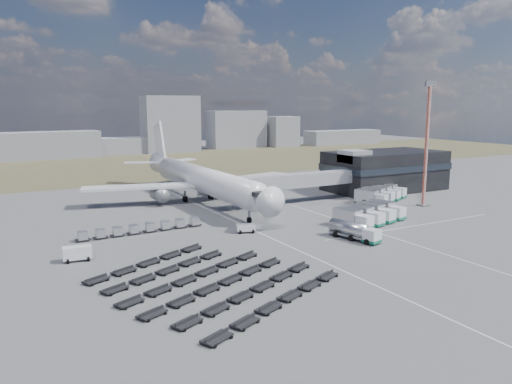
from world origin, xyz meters
TOP-DOWN VIEW (x-y plane):
  - ground at (0.00, 0.00)m, footprint 420.00×420.00m
  - grass_strip at (0.00, 110.00)m, footprint 420.00×90.00m
  - lane_markings at (9.77, 3.00)m, footprint 47.12×110.00m
  - terminal at (47.77, 23.96)m, footprint 30.40×16.40m
  - jet_bridge at (15.90, 20.42)m, footprint 30.30×3.80m
  - airliner at (0.00, 32.38)m, footprint 51.59×64.53m
  - skyline at (-5.13, 150.13)m, footprint 308.26×21.92m
  - fuel_tanker at (9.43, -9.93)m, footprint 4.40×9.43m
  - pushback_tug at (-4.00, 2.85)m, footprint 3.60×2.74m
  - utility_van at (-32.39, 0.41)m, footprint 4.08×2.15m
  - catering_truck at (6.33, 40.30)m, footprint 4.36×6.31m
  - service_trucks_near at (20.02, -1.87)m, footprint 15.04×10.67m
  - service_trucks_far at (36.89, 13.31)m, footprint 14.91×11.84m
  - uld_row at (-19.98, 11.02)m, footprint 22.09×2.07m
  - baggage_dollies at (-19.84, -17.12)m, footprint 31.36×31.63m
  - floodlight_mast at (40.79, 4.28)m, footprint 2.54×2.07m

SIDE VIEW (x-z plane):
  - ground at x=0.00m, z-range 0.00..0.00m
  - grass_strip at x=0.00m, z-range 0.00..0.01m
  - lane_markings at x=9.77m, z-range 0.00..0.01m
  - baggage_dollies at x=-19.84m, z-range 0.00..0.77m
  - pushback_tug at x=-4.00m, z-range 0.00..1.44m
  - uld_row at x=-19.98m, z-range 0.15..1.64m
  - utility_van at x=-32.39m, z-range 0.00..2.12m
  - catering_truck at x=6.33m, z-range 0.03..2.71m
  - fuel_tanker at x=9.43m, z-range 0.00..2.96m
  - service_trucks_far at x=36.89m, z-range 0.13..3.04m
  - service_trucks_near at x=20.02m, z-range 0.13..3.15m
  - jet_bridge at x=15.90m, z-range 1.53..8.58m
  - terminal at x=47.77m, z-range -0.25..10.75m
  - airliner at x=0.00m, z-range -3.52..14.10m
  - skyline at x=-5.13m, z-range -5.68..19.97m
  - floodlight_mast at x=40.79m, z-range 0.03..26.87m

